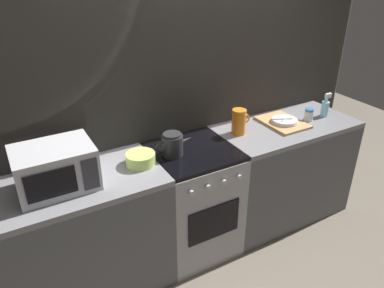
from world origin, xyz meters
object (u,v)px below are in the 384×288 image
Objects in this scene: microwave at (55,168)px; mixing_bowl at (141,159)px; stove_unit at (193,201)px; pitcher at (239,122)px; kettle at (173,144)px; spray_bottle at (325,107)px; spice_jar at (309,115)px; dish_pile at (283,122)px.

microwave is 0.55m from mixing_bowl.
stove_unit is 0.71m from pitcher.
kettle reaches higher than stove_unit.
spice_jar is at bearing -178.83° from spray_bottle.
spice_jar is (0.23, -0.05, 0.03)m from dish_pile.
spray_bottle reaches higher than spice_jar.
spice_jar is (2.06, -0.02, -0.08)m from microwave.
microwave reaches higher than stove_unit.
kettle is 2.71× the size of spice_jar.
kettle is 1.46m from spray_bottle.
pitcher reaches higher than spice_jar.
kettle is (0.79, 0.02, -0.05)m from microwave.
kettle is (-0.16, 0.01, 0.53)m from stove_unit.
mixing_bowl is at bearing -177.87° from kettle.
pitcher is (0.86, 0.06, 0.06)m from mixing_bowl.
microwave is at bearing 179.52° from spice_jar.
stove_unit is 1.41m from spray_bottle.
kettle is at bearing 178.81° from spray_bottle.
pitcher is 0.67m from spice_jar.
spray_bottle is (2.26, -0.01, -0.06)m from microwave.
mixing_bowl is at bearing 179.05° from spice_jar.
spray_bottle is at bearing -0.71° from mixing_bowl.
dish_pile is at bearing 1.09° from microwave.
microwave is 4.38× the size of spice_jar.
stove_unit is at bearing -0.22° from mixing_bowl.
stove_unit is 4.50× the size of pitcher.
kettle is at bearing 178.46° from spice_jar.
kettle is 0.25m from mixing_bowl.
spray_bottle is (1.30, -0.02, 0.53)m from stove_unit.
pitcher reaches higher than mixing_bowl.
stove_unit is at bearing 0.37° from microwave.
dish_pile is at bearing -4.89° from pitcher.
spray_bottle reaches higher than pitcher.
microwave is 2.26m from spray_bottle.
kettle is 1.42× the size of pitcher.
kettle reaches higher than spice_jar.
pitcher is at bearing 172.37° from spice_jar.
kettle is at bearing 1.22° from microwave.
mixing_bowl is 1.90× the size of spice_jar.
spice_jar is at bearing -1.54° from kettle.
microwave is 1.62× the size of kettle.
microwave reaches higher than spray_bottle.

